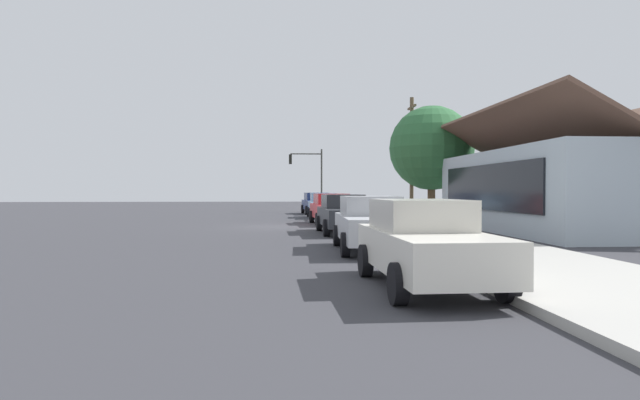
{
  "coord_description": "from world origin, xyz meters",
  "views": [
    {
      "loc": [
        26.56,
        -0.08,
        1.76
      ],
      "look_at": [
        -0.7,
        2.04,
        1.28
      ],
      "focal_mm": 30.83,
      "sensor_mm": 36.0,
      "label": 1
    }
  ],
  "objects_px": {
    "car_navy": "(317,203)",
    "car_cherry": "(332,208)",
    "car_ivory": "(425,242)",
    "car_skyblue": "(323,205)",
    "fire_hydrant_red": "(435,237)",
    "car_silver": "(372,223)",
    "car_charcoal": "(344,213)",
    "utility_pole_wooden": "(412,155)",
    "shade_tree": "(432,148)",
    "traffic_light_main": "(309,170)"
  },
  "relations": [
    {
      "from": "car_cherry",
      "to": "car_skyblue",
      "type": "bearing_deg",
      "value": 176.67
    },
    {
      "from": "car_ivory",
      "to": "traffic_light_main",
      "type": "relative_size",
      "value": 0.88
    },
    {
      "from": "car_silver",
      "to": "car_charcoal",
      "type": "bearing_deg",
      "value": -177.78
    },
    {
      "from": "car_ivory",
      "to": "traffic_light_main",
      "type": "height_order",
      "value": "traffic_light_main"
    },
    {
      "from": "fire_hydrant_red",
      "to": "utility_pole_wooden",
      "type": "bearing_deg",
      "value": 167.94
    },
    {
      "from": "car_navy",
      "to": "car_charcoal",
      "type": "xyz_separation_m",
      "value": [
        18.63,
        -0.21,
        0.0
      ]
    },
    {
      "from": "shade_tree",
      "to": "car_cherry",
      "type": "bearing_deg",
      "value": -67.09
    },
    {
      "from": "car_charcoal",
      "to": "fire_hydrant_red",
      "type": "xyz_separation_m",
      "value": [
        7.8,
        1.55,
        -0.32
      ]
    },
    {
      "from": "car_skyblue",
      "to": "car_charcoal",
      "type": "bearing_deg",
      "value": -0.01
    },
    {
      "from": "utility_pole_wooden",
      "to": "shade_tree",
      "type": "bearing_deg",
      "value": 14.52
    },
    {
      "from": "car_silver",
      "to": "traffic_light_main",
      "type": "distance_m",
      "value": 29.86
    },
    {
      "from": "car_cherry",
      "to": "traffic_light_main",
      "type": "distance_m",
      "value": 17.28
    },
    {
      "from": "utility_pole_wooden",
      "to": "car_cherry",
      "type": "bearing_deg",
      "value": -48.26
    },
    {
      "from": "car_ivory",
      "to": "fire_hydrant_red",
      "type": "xyz_separation_m",
      "value": [
        -4.88,
        1.6,
        -0.32
      ]
    },
    {
      "from": "traffic_light_main",
      "to": "utility_pole_wooden",
      "type": "bearing_deg",
      "value": 24.82
    },
    {
      "from": "car_cherry",
      "to": "utility_pole_wooden",
      "type": "relative_size",
      "value": 0.66
    },
    {
      "from": "fire_hydrant_red",
      "to": "car_cherry",
      "type": "bearing_deg",
      "value": -174.15
    },
    {
      "from": "car_navy",
      "to": "car_skyblue",
      "type": "relative_size",
      "value": 1.05
    },
    {
      "from": "traffic_light_main",
      "to": "car_charcoal",
      "type": "bearing_deg",
      "value": 0.26
    },
    {
      "from": "car_ivory",
      "to": "utility_pole_wooden",
      "type": "height_order",
      "value": "utility_pole_wooden"
    },
    {
      "from": "car_cherry",
      "to": "car_ivory",
      "type": "distance_m",
      "value": 18.76
    },
    {
      "from": "car_navy",
      "to": "car_charcoal",
      "type": "bearing_deg",
      "value": -3.79
    },
    {
      "from": "car_ivory",
      "to": "shade_tree",
      "type": "distance_m",
      "value": 22.44
    },
    {
      "from": "car_cherry",
      "to": "car_charcoal",
      "type": "height_order",
      "value": "same"
    },
    {
      "from": "car_ivory",
      "to": "car_charcoal",
      "type": "bearing_deg",
      "value": 178.73
    },
    {
      "from": "car_navy",
      "to": "car_cherry",
      "type": "xyz_separation_m",
      "value": [
        12.55,
        -0.08,
        0.0
      ]
    },
    {
      "from": "car_silver",
      "to": "car_navy",
      "type": "bearing_deg",
      "value": -178.41
    },
    {
      "from": "car_charcoal",
      "to": "utility_pole_wooden",
      "type": "distance_m",
      "value": 12.64
    },
    {
      "from": "car_cherry",
      "to": "car_silver",
      "type": "relative_size",
      "value": 1.02
    },
    {
      "from": "utility_pole_wooden",
      "to": "car_navy",
      "type": "bearing_deg",
      "value": -145.27
    },
    {
      "from": "car_skyblue",
      "to": "car_cherry",
      "type": "bearing_deg",
      "value": 0.16
    },
    {
      "from": "car_silver",
      "to": "fire_hydrant_red",
      "type": "relative_size",
      "value": 6.8
    },
    {
      "from": "car_cherry",
      "to": "car_charcoal",
      "type": "xyz_separation_m",
      "value": [
        6.08,
        -0.13,
        -0.0
      ]
    },
    {
      "from": "car_navy",
      "to": "car_cherry",
      "type": "distance_m",
      "value": 12.55
    },
    {
      "from": "car_ivory",
      "to": "fire_hydrant_red",
      "type": "bearing_deg",
      "value": 160.77
    },
    {
      "from": "car_ivory",
      "to": "shade_tree",
      "type": "xyz_separation_m",
      "value": [
        -21.3,
        6.19,
        3.38
      ]
    },
    {
      "from": "car_charcoal",
      "to": "fire_hydrant_red",
      "type": "relative_size",
      "value": 6.92
    },
    {
      "from": "car_navy",
      "to": "car_cherry",
      "type": "bearing_deg",
      "value": -3.5
    },
    {
      "from": "car_silver",
      "to": "car_ivory",
      "type": "xyz_separation_m",
      "value": [
        6.09,
        -0.07,
        -0.0
      ]
    },
    {
      "from": "car_navy",
      "to": "car_silver",
      "type": "relative_size",
      "value": 0.99
    },
    {
      "from": "car_skyblue",
      "to": "fire_hydrant_red",
      "type": "height_order",
      "value": "car_skyblue"
    },
    {
      "from": "car_silver",
      "to": "fire_hydrant_red",
      "type": "bearing_deg",
      "value": 53.64
    },
    {
      "from": "shade_tree",
      "to": "utility_pole_wooden",
      "type": "relative_size",
      "value": 0.89
    },
    {
      "from": "car_ivory",
      "to": "car_silver",
      "type": "bearing_deg",
      "value": 178.29
    },
    {
      "from": "car_navy",
      "to": "fire_hydrant_red",
      "type": "distance_m",
      "value": 26.47
    },
    {
      "from": "car_ivory",
      "to": "car_cherry",
      "type": "bearing_deg",
      "value": 178.39
    },
    {
      "from": "fire_hydrant_red",
      "to": "car_skyblue",
      "type": "bearing_deg",
      "value": -176.35
    },
    {
      "from": "car_navy",
      "to": "car_ivory",
      "type": "relative_size",
      "value": 1.05
    },
    {
      "from": "car_navy",
      "to": "car_charcoal",
      "type": "relative_size",
      "value": 0.97
    },
    {
      "from": "shade_tree",
      "to": "fire_hydrant_red",
      "type": "xyz_separation_m",
      "value": [
        16.42,
        -4.59,
        -3.7
      ]
    }
  ]
}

